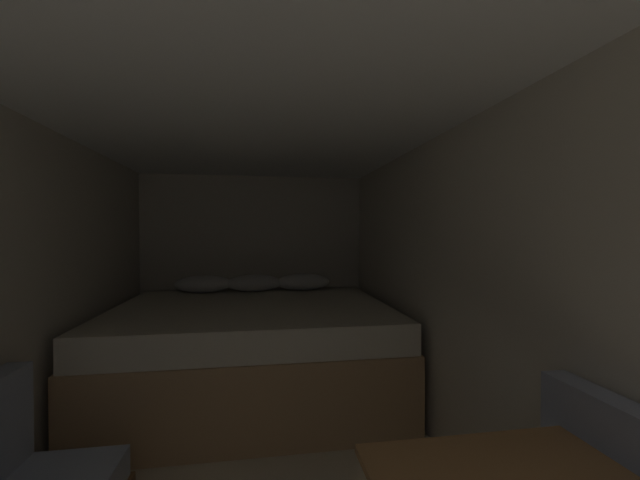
# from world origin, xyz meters

# --- Properties ---
(wall_back) EXTENTS (2.58, 0.05, 2.10)m
(wall_back) POSITION_xyz_m (0.00, 4.26, 1.05)
(wall_back) COLOR beige
(wall_back) RESTS_ON ground
(wall_right) EXTENTS (0.05, 4.65, 2.10)m
(wall_right) POSITION_xyz_m (1.26, 1.91, 1.05)
(wall_right) COLOR beige
(wall_right) RESTS_ON ground
(ceiling_slab) EXTENTS (2.58, 4.65, 0.05)m
(ceiling_slab) POSITION_xyz_m (0.00, 1.91, 2.13)
(ceiling_slab) COLOR white
(ceiling_slab) RESTS_ON wall_left
(bed) EXTENTS (2.36, 1.90, 1.00)m
(bed) POSITION_xyz_m (0.00, 3.25, 0.42)
(bed) COLOR tan
(bed) RESTS_ON ground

